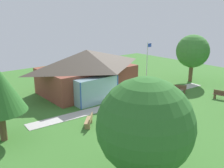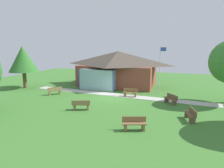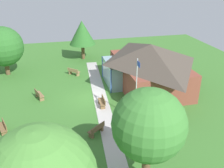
# 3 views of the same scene
# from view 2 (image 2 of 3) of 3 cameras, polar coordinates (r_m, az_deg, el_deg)

# --- Properties ---
(ground_plane) EXTENTS (44.00, 44.00, 0.00)m
(ground_plane) POSITION_cam_2_polar(r_m,az_deg,el_deg) (20.09, 0.14, -3.90)
(ground_plane) COLOR #3D752D
(pavilion) EXTENTS (10.50, 7.78, 4.54)m
(pavilion) POSITION_cam_2_polar(r_m,az_deg,el_deg) (25.99, 1.50, 4.76)
(pavilion) COLOR brown
(pavilion) RESTS_ON ground_plane
(footpath) EXTENTS (20.36, 2.79, 0.03)m
(footpath) POSITION_cam_2_polar(r_m,az_deg,el_deg) (20.98, 1.00, -3.21)
(footpath) COLOR #BCB7B2
(footpath) RESTS_ON ground_plane
(flagpole) EXTENTS (0.64, 0.08, 5.21)m
(flagpole) POSITION_cam_2_polar(r_m,az_deg,el_deg) (21.66, 13.86, 4.64)
(flagpole) COLOR silver
(flagpole) RESTS_ON ground_plane
(bench_rear_near_path) EXTENTS (1.50, 0.44, 0.84)m
(bench_rear_near_path) POSITION_cam_2_polar(r_m,az_deg,el_deg) (20.32, 5.41, -2.61)
(bench_rear_near_path) COLOR brown
(bench_rear_near_path) RESTS_ON ground_plane
(bench_mid_right) EXTENTS (1.30, 1.44, 0.84)m
(bench_mid_right) POSITION_cam_2_polar(r_m,az_deg,el_deg) (18.61, 16.84, -4.28)
(bench_mid_right) COLOR brown
(bench_mid_right) RESTS_ON ground_plane
(bench_front_right) EXTENTS (1.56, 0.92, 0.84)m
(bench_front_right) POSITION_cam_2_polar(r_m,az_deg,el_deg) (12.38, 6.52, -11.53)
(bench_front_right) COLOR brown
(bench_front_right) RESTS_ON ground_plane
(bench_lawn_far_right) EXTENTS (0.78, 1.56, 0.84)m
(bench_lawn_far_right) POSITION_cam_2_polar(r_m,az_deg,el_deg) (14.92, 22.05, -8.35)
(bench_lawn_far_right) COLOR brown
(bench_lawn_far_right) RESTS_ON ground_plane
(bench_mid_left) EXTENTS (1.36, 1.39, 0.84)m
(bench_mid_left) POSITION_cam_2_polar(r_m,az_deg,el_deg) (21.99, -16.44, -1.97)
(bench_mid_left) COLOR #9E7A51
(bench_mid_left) RESTS_ON ground_plane
(bench_front_center) EXTENTS (1.56, 0.93, 0.84)m
(bench_front_center) POSITION_cam_2_polar(r_m,az_deg,el_deg) (16.24, -9.03, -6.14)
(bench_front_center) COLOR olive
(bench_front_center) RESTS_ON ground_plane
(tree_west_hedge) EXTENTS (3.49, 3.49, 5.22)m
(tree_west_hedge) POSITION_cam_2_polar(r_m,az_deg,el_deg) (26.59, -24.61, 6.65)
(tree_west_hedge) COLOR brown
(tree_west_hedge) RESTS_ON ground_plane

